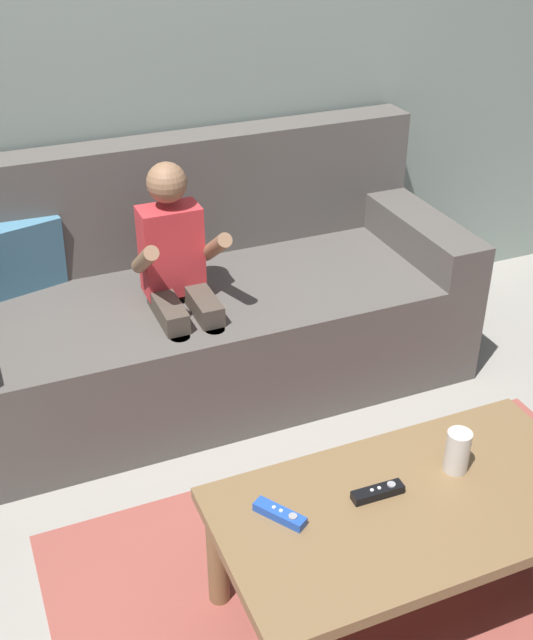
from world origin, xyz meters
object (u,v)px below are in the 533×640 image
game_remote_black_center (378,492)px  couch (196,308)px  coffee_table (410,519)px  soda_can (457,451)px  game_remote_blue_near_edge (280,514)px  person_seated_on_couch (180,280)px

game_remote_black_center → couch: bearing=93.8°
game_remote_black_center → coffee_table: bearing=-37.6°
couch → soda_can: 1.28m
game_remote_blue_near_edge → soda_can: (0.50, -0.02, 0.05)m
couch → game_remote_blue_near_edge: size_ratio=14.51×
person_seated_on_couch → game_remote_blue_near_edge: bearing=-93.9°
game_remote_blue_near_edge → game_remote_black_center: 0.26m
game_remote_black_center → person_seated_on_couch: bearing=100.3°
person_seated_on_couch → coffee_table: 1.16m
couch → game_remote_black_center: couch is taller
game_remote_blue_near_edge → game_remote_black_center: same height
game_remote_black_center → soda_can: size_ratio=1.15×
soda_can → game_remote_blue_near_edge: bearing=178.3°
coffee_table → game_remote_blue_near_edge: 0.35m
person_seated_on_couch → game_remote_black_center: size_ratio=6.62×
person_seated_on_couch → soda_can: (0.43, -1.05, -0.09)m
couch → coffee_table: bearing=-83.3°
coffee_table → soda_can: soda_can is taller
couch → person_seated_on_couch: 0.32m
person_seated_on_couch → coffee_table: (0.26, -1.11, -0.21)m
couch → soda_can: couch is taller
couch → game_remote_black_center: size_ratio=14.09×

